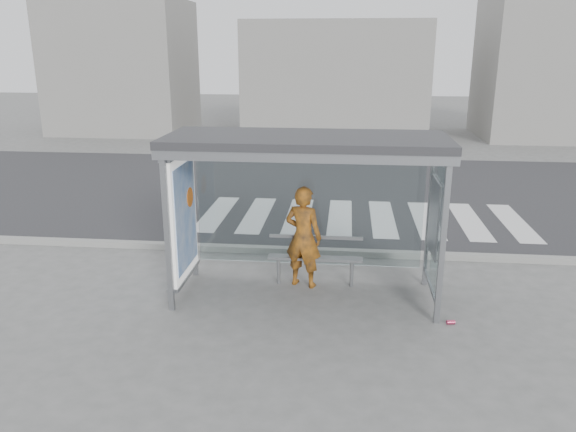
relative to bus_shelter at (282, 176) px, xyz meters
The scene contains 11 objects.
ground 2.02m from the bus_shelter, ahead, with size 80.00×80.00×0.00m, color #5E5E5C.
road 7.22m from the bus_shelter, 86.94° to the left, with size 30.00×10.00×0.01m, color #2B2B2E.
curb 2.72m from the bus_shelter, 78.88° to the left, with size 30.00×0.18×0.12m, color gray.
crosswalk 5.05m from the bus_shelter, 72.83° to the left, with size 7.55×3.00×0.00m.
bus_shelter is the anchor object (origin of this frame).
building_left 20.38m from the bus_shelter, 118.23° to the left, with size 6.00×5.00×6.00m, color gray.
building_center 17.95m from the bus_shelter, 88.81° to the left, with size 8.00×5.00×5.00m, color gray.
building_right 20.30m from the bus_shelter, 62.42° to the left, with size 5.00×5.00×7.00m, color gray.
person 1.22m from the bus_shelter, 51.57° to the left, with size 0.63×0.41×1.73m, color #D94814.
bench 1.63m from the bus_shelter, 40.95° to the left, with size 1.59×0.31×0.82m.
soda_can 3.33m from the bus_shelter, 17.35° to the right, with size 0.07×0.07×0.12m, color #C4395F.
Camera 1 is at (0.61, -8.35, 3.89)m, focal length 35.00 mm.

